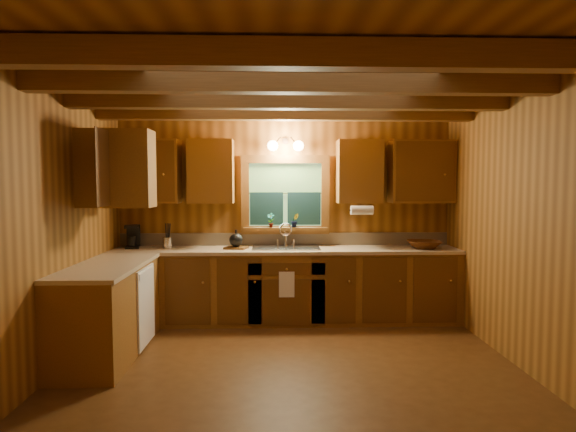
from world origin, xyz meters
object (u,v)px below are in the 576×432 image
at_px(sink, 286,252).
at_px(coffee_maker, 133,237).
at_px(cutting_board, 236,248).
at_px(wicker_basket, 424,245).

xyz_separation_m(sink, coffee_maker, (-1.89, 0.09, 0.18)).
relative_size(cutting_board, wicker_basket, 0.65).
xyz_separation_m(sink, wicker_basket, (1.68, -0.09, 0.09)).
bearing_deg(wicker_basket, cutting_board, 178.68).
height_order(sink, coffee_maker, sink).
bearing_deg(cutting_board, sink, 18.98).
bearing_deg(coffee_maker, sink, -15.89).
relative_size(coffee_maker, cutting_board, 1.09).
bearing_deg(coffee_maker, cutting_board, -18.68).
relative_size(sink, wicker_basket, 2.05).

